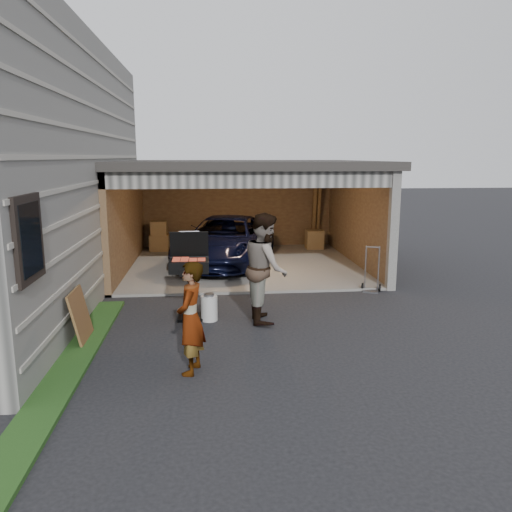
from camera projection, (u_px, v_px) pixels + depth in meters
The scene contains 10 objects.
ground at pixel (226, 357), 7.63m from camera, with size 80.00×80.00×0.00m, color black.
groundcover_strip at pixel (54, 392), 6.43m from camera, with size 0.50×8.00×0.06m, color #193814.
garage at pixel (243, 198), 13.96m from camera, with size 6.80×6.30×2.90m.
minivan at pixel (226, 242), 13.94m from camera, with size 2.17×4.71×1.31m, color black.
woman at pixel (191, 318), 6.93m from camera, with size 0.58×0.38×1.60m, color silver.
man at pixel (265, 268), 9.16m from camera, with size 0.98×0.76×2.01m, color #492F1C.
bbq_grill at pixel (189, 268), 9.28m from camera, with size 0.73×0.64×1.62m.
propane_tank at pixel (209, 308), 9.29m from camera, with size 0.31×0.31×0.46m, color silver.
plywood_panel at pixel (81, 316), 8.16m from camera, with size 0.04×0.80×0.89m, color #56341D.
hand_truck at pixel (371, 283), 11.29m from camera, with size 0.47×0.43×1.04m.
Camera 1 is at (-0.22, -7.19, 3.01)m, focal length 35.00 mm.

